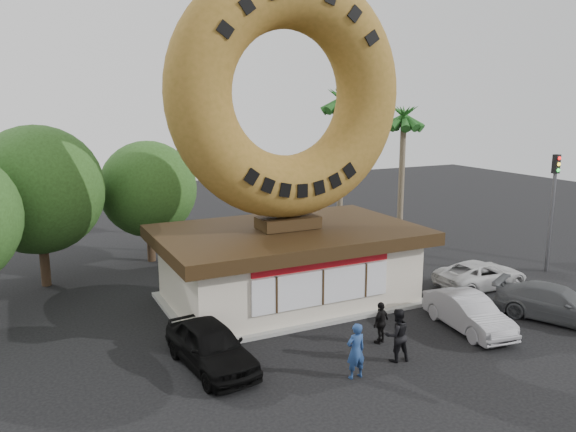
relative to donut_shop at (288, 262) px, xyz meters
The scene contains 16 objects.
ground 6.24m from the donut_shop, 90.00° to the right, with size 90.00×90.00×0.00m, color black.
donut_shop is the anchor object (origin of this frame).
giant_donut 7.22m from the donut_shop, 90.00° to the left, with size 10.38×10.38×2.65m, color olive.
tree_west 12.15m from the donut_shop, 143.55° to the left, with size 6.00×6.00×7.65m.
tree_mid 10.12m from the donut_shop, 113.92° to the left, with size 5.20×5.20×6.63m.
palm_near 12.83m from the donut_shop, 46.90° to the left, with size 2.60×2.60×9.75m.
palm_far 14.00m from the donut_shop, 30.64° to the left, with size 2.60×2.60×8.75m.
street_lamp 10.54m from the donut_shop, 100.50° to the left, with size 2.11×0.20×8.00m.
traffic_signal 14.30m from the donut_shop, ahead, with size 0.30×0.38×6.07m.
person_left 7.45m from the donut_shop, 99.34° to the right, with size 0.67×0.44×1.84m, color navy.
person_center 6.98m from the donut_shop, 84.07° to the right, with size 0.90×0.70×1.85m, color black.
person_right 5.66m from the donut_shop, 78.93° to the right, with size 0.92×0.38×1.57m, color black.
car_black 6.93m from the donut_shop, 138.09° to the right, with size 1.81×4.49×1.53m, color black.
car_silver 7.73m from the donut_shop, 51.06° to the right, with size 1.46×4.20×1.38m, color gray.
car_grey 11.11m from the donut_shop, 37.99° to the right, with size 1.95×4.81×1.40m, color #56585B.
car_white 9.37m from the donut_shop, 15.07° to the right, with size 2.11×4.57×1.27m, color silver.
Camera 1 is at (-10.43, -15.23, 8.68)m, focal length 35.00 mm.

